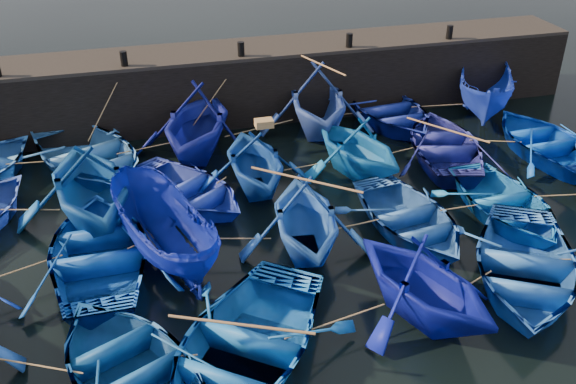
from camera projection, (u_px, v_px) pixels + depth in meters
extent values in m
plane|color=black|center=(321.00, 280.00, 15.79)|extent=(120.00, 120.00, 0.00)
cube|color=black|center=(238.00, 84.00, 23.92)|extent=(26.00, 2.50, 2.50)
cube|color=black|center=(236.00, 50.00, 23.26)|extent=(26.00, 2.50, 0.12)
cylinder|color=black|center=(124.00, 59.00, 21.47)|extent=(0.24, 0.24, 0.50)
cylinder|color=black|center=(241.00, 49.00, 22.36)|extent=(0.24, 0.24, 0.50)
cylinder|color=black|center=(349.00, 40.00, 23.24)|extent=(0.24, 0.24, 0.50)
cylinder|color=black|center=(450.00, 32.00, 24.13)|extent=(0.24, 0.24, 0.50)
imported|color=blue|center=(88.00, 156.00, 20.27)|extent=(6.13, 6.95, 1.20)
imported|color=navy|center=(197.00, 120.00, 21.05)|extent=(5.57, 5.93, 2.50)
imported|color=#2E4FAC|center=(317.00, 99.00, 22.65)|extent=(4.91, 5.45, 2.53)
imported|color=navy|center=(389.00, 110.00, 23.65)|extent=(4.09, 5.35, 1.04)
imported|color=#1631B7|center=(486.00, 91.00, 24.03)|extent=(4.18, 5.49, 2.00)
imported|color=#0D478D|center=(90.00, 183.00, 17.40)|extent=(4.95, 5.49, 2.54)
imported|color=#2037C7|center=(187.00, 190.00, 18.69)|extent=(5.07, 5.41, 0.91)
imported|color=#104193|center=(255.00, 160.00, 19.11)|extent=(3.42, 3.96, 2.07)
imported|color=#0D5FB6|center=(357.00, 145.00, 19.98)|extent=(4.46, 4.80, 2.07)
imported|color=navy|center=(445.00, 144.00, 21.21)|extent=(4.56, 5.55, 1.00)
imported|color=#063FD0|center=(545.00, 140.00, 21.47)|extent=(3.65, 4.95, 1.00)
imported|color=#0A3F9E|center=(100.00, 250.00, 15.95)|extent=(3.76, 5.23, 1.08)
imported|color=#061586|center=(163.00, 232.00, 15.99)|extent=(3.16, 4.99, 1.81)
imported|color=blue|center=(305.00, 217.00, 16.31)|extent=(3.96, 4.44, 2.11)
imported|color=#1D4C93|center=(409.00, 218.00, 17.38)|extent=(3.72, 4.80, 0.92)
imported|color=blue|center=(506.00, 203.00, 18.03)|extent=(3.28, 4.50, 0.92)
imported|color=navy|center=(131.00, 367.00, 12.62)|extent=(5.06, 5.73, 0.98)
imported|color=#0B4DAC|center=(242.00, 346.00, 13.01)|extent=(6.29, 6.58, 1.11)
imported|color=#07118E|center=(424.00, 280.00, 14.10)|extent=(4.64, 4.94, 2.08)
imported|color=#1A50B4|center=(525.00, 266.00, 15.40)|extent=(5.75, 6.30, 1.07)
cube|color=#9B7743|center=(264.00, 123.00, 18.60)|extent=(0.52, 0.37, 0.22)
cylinder|color=tan|center=(32.00, 162.00, 19.99)|extent=(1.57, 0.20, 0.04)
cylinder|color=tan|center=(144.00, 148.00, 20.84)|extent=(1.76, 0.42, 0.04)
cylinder|color=tan|center=(260.00, 128.00, 22.21)|extent=(2.60, 0.80, 0.04)
cylinder|color=tan|center=(353.00, 113.00, 23.32)|extent=(0.99, 0.04, 0.04)
cylinder|color=tan|center=(437.00, 106.00, 23.94)|extent=(1.96, 0.28, 0.04)
cylinder|color=tan|center=(30.00, 210.00, 17.57)|extent=(1.57, 0.46, 0.04)
cylinder|color=tan|center=(141.00, 196.00, 18.21)|extent=(0.83, 0.39, 0.04)
cylinder|color=tan|center=(221.00, 180.00, 19.00)|extent=(0.35, 0.31, 0.04)
cylinder|color=tan|center=(307.00, 166.00, 19.79)|extent=(1.51, 0.21, 0.04)
cylinder|color=tan|center=(402.00, 150.00, 20.70)|extent=(1.42, 0.33, 0.04)
cylinder|color=tan|center=(496.00, 141.00, 21.31)|extent=(1.59, 0.62, 0.04)
cylinder|color=tan|center=(19.00, 270.00, 15.23)|extent=(1.96, 0.74, 0.04)
cylinder|color=tan|center=(132.00, 247.00, 16.05)|extent=(0.26, 0.18, 0.04)
cylinder|color=tan|center=(235.00, 239.00, 16.37)|extent=(1.78, 0.50, 0.04)
cylinder|color=tan|center=(358.00, 224.00, 16.95)|extent=(1.20, 0.16, 0.04)
cylinder|color=tan|center=(459.00, 208.00, 17.66)|extent=(1.13, 0.04, 0.04)
cylinder|color=tan|center=(557.00, 195.00, 18.24)|extent=(1.32, 0.26, 0.04)
cylinder|color=tan|center=(32.00, 365.00, 12.59)|extent=(1.97, 1.03, 0.04)
cylinder|color=tan|center=(187.00, 355.00, 12.80)|extent=(0.42, 0.11, 0.04)
cylinder|color=tan|center=(336.00, 321.00, 13.68)|extent=(2.41, 0.52, 0.04)
cylinder|color=tan|center=(475.00, 281.00, 14.87)|extent=(1.13, 0.51, 0.04)
cylinder|color=tan|center=(107.00, 104.00, 21.40)|extent=(1.55, 1.16, 2.09)
cylinder|color=tan|center=(218.00, 91.00, 22.40)|extent=(1.99, 0.77, 2.10)
cylinder|color=tan|center=(328.00, 77.00, 23.65)|extent=(1.60, 0.08, 2.09)
cylinder|color=tan|center=(364.00, 73.00, 23.96)|extent=(1.26, 0.08, 2.09)
cylinder|color=tan|center=(459.00, 66.00, 24.72)|extent=(1.02, 0.25, 2.09)
cylinder|color=#99724C|center=(318.00, 63.00, 22.00)|extent=(1.08, 2.84, 0.06)
cylinder|color=#99724C|center=(447.00, 130.00, 20.94)|extent=(1.77, 2.49, 0.06)
cylinder|color=#99724C|center=(306.00, 180.00, 15.77)|extent=(2.34, 1.97, 0.06)
cylinder|color=#99724C|center=(241.00, 325.00, 12.72)|extent=(2.74, 1.32, 0.06)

